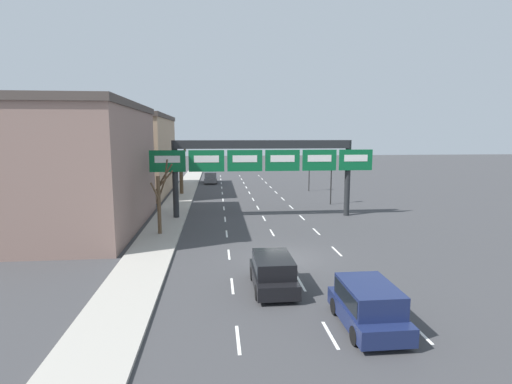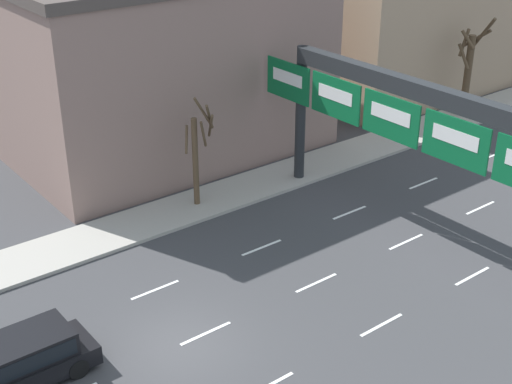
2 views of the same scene
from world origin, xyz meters
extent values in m
plane|color=#3D3D3F|center=(0.00, 0.00, 0.00)|extent=(220.00, 220.00, 0.00)
cube|color=#A8A399|center=(-8.00, 0.00, 0.07)|extent=(2.80, 110.00, 0.15)
cube|color=white|center=(-3.30, -9.00, 0.01)|extent=(0.12, 2.00, 0.01)
cube|color=white|center=(-3.30, -4.00, 0.01)|extent=(0.12, 2.00, 0.01)
cube|color=white|center=(-3.30, 1.00, 0.01)|extent=(0.12, 2.00, 0.01)
cube|color=white|center=(-3.30, 6.00, 0.01)|extent=(0.12, 2.00, 0.01)
cube|color=white|center=(-3.30, 11.00, 0.01)|extent=(0.12, 2.00, 0.01)
cube|color=white|center=(-3.30, 16.00, 0.01)|extent=(0.12, 2.00, 0.01)
cube|color=white|center=(-3.30, 21.00, 0.01)|extent=(0.12, 2.00, 0.01)
cube|color=white|center=(-3.30, 26.00, 0.01)|extent=(0.12, 2.00, 0.01)
cube|color=white|center=(-3.30, 31.00, 0.01)|extent=(0.12, 2.00, 0.01)
cube|color=white|center=(-3.30, 36.00, 0.01)|extent=(0.12, 2.00, 0.01)
cube|color=white|center=(-3.30, 41.00, 0.01)|extent=(0.12, 2.00, 0.01)
cube|color=white|center=(-3.30, 46.00, 0.01)|extent=(0.12, 2.00, 0.01)
cube|color=white|center=(0.00, -9.00, 0.01)|extent=(0.12, 2.00, 0.01)
cube|color=white|center=(0.00, -4.00, 0.01)|extent=(0.12, 2.00, 0.01)
cube|color=white|center=(0.00, 1.00, 0.01)|extent=(0.12, 2.00, 0.01)
cube|color=white|center=(0.00, 6.00, 0.01)|extent=(0.12, 2.00, 0.01)
cube|color=white|center=(0.00, 11.00, 0.01)|extent=(0.12, 2.00, 0.01)
cube|color=white|center=(0.00, 16.00, 0.01)|extent=(0.12, 2.00, 0.01)
cube|color=white|center=(0.00, 21.00, 0.01)|extent=(0.12, 2.00, 0.01)
cube|color=white|center=(0.00, 26.00, 0.01)|extent=(0.12, 2.00, 0.01)
cube|color=white|center=(0.00, 31.00, 0.01)|extent=(0.12, 2.00, 0.01)
cube|color=white|center=(0.00, 36.00, 0.01)|extent=(0.12, 2.00, 0.01)
cube|color=white|center=(0.00, 41.00, 0.01)|extent=(0.12, 2.00, 0.01)
cube|color=white|center=(0.00, 46.00, 0.01)|extent=(0.12, 2.00, 0.01)
cube|color=white|center=(3.30, -9.00, 0.01)|extent=(0.12, 2.00, 0.01)
cube|color=white|center=(3.30, -4.00, 0.01)|extent=(0.12, 2.00, 0.01)
cube|color=white|center=(3.30, 1.00, 0.01)|extent=(0.12, 2.00, 0.01)
cube|color=white|center=(3.30, 6.00, 0.01)|extent=(0.12, 2.00, 0.01)
cube|color=white|center=(3.30, 11.00, 0.01)|extent=(0.12, 2.00, 0.01)
cube|color=white|center=(3.30, 16.00, 0.01)|extent=(0.12, 2.00, 0.01)
cube|color=white|center=(3.30, 21.00, 0.01)|extent=(0.12, 2.00, 0.01)
cube|color=white|center=(3.30, 26.00, 0.01)|extent=(0.12, 2.00, 0.01)
cube|color=white|center=(3.30, 31.00, 0.01)|extent=(0.12, 2.00, 0.01)
cube|color=white|center=(3.30, 36.00, 0.01)|extent=(0.12, 2.00, 0.01)
cube|color=white|center=(3.30, 41.00, 0.01)|extent=(0.12, 2.00, 0.01)
cube|color=white|center=(3.30, 46.00, 0.01)|extent=(0.12, 2.00, 0.01)
cylinder|color=#232628|center=(-7.40, 11.56, 3.30)|extent=(0.49, 0.49, 6.60)
cylinder|color=#232628|center=(7.40, 11.56, 3.30)|extent=(0.49, 0.49, 6.60)
cube|color=#232628|center=(0.00, 11.56, 6.25)|extent=(14.80, 0.60, 0.70)
cube|color=#0C6033|center=(-7.96, 11.22, 4.91)|extent=(2.93, 0.08, 1.78)
cube|color=white|center=(-7.96, 11.17, 5.07)|extent=(2.05, 0.02, 0.57)
cube|color=#0C6033|center=(-4.78, 11.22, 4.91)|extent=(2.93, 0.08, 1.78)
cube|color=white|center=(-4.78, 11.17, 5.07)|extent=(2.05, 0.02, 0.57)
cube|color=#0C6033|center=(-1.59, 11.22, 4.91)|extent=(2.93, 0.08, 1.78)
cube|color=white|center=(-1.59, 11.17, 5.07)|extent=(2.05, 0.02, 0.57)
cube|color=#0C6033|center=(1.59, 11.22, 4.91)|extent=(2.93, 0.08, 1.78)
cube|color=white|center=(1.59, 11.17, 5.07)|extent=(2.05, 0.02, 0.57)
cube|color=#0C6033|center=(4.78, 11.22, 4.91)|extent=(2.93, 0.08, 1.78)
cube|color=white|center=(4.78, 11.17, 5.07)|extent=(2.05, 0.02, 0.57)
cube|color=#0C6033|center=(7.96, 11.22, 4.91)|extent=(2.93, 0.08, 1.78)
cube|color=white|center=(7.96, 11.17, 5.07)|extent=(2.05, 0.02, 0.57)
cube|color=gray|center=(-15.22, 8.63, 4.45)|extent=(10.85, 15.54, 8.91)
cube|color=#4C423D|center=(-15.22, 8.63, 9.16)|extent=(11.06, 15.85, 0.50)
cube|color=tan|center=(-15.23, 27.62, 4.45)|extent=(10.85, 16.74, 8.90)
cube|color=#4C423D|center=(-15.23, 27.62, 9.15)|extent=(11.07, 17.08, 0.50)
cube|color=black|center=(-1.43, -4.50, 0.52)|extent=(1.83, 4.01, 0.63)
cube|color=black|center=(-1.43, -4.54, 1.20)|extent=(1.69, 2.80, 0.74)
cube|color=black|center=(-1.43, -4.54, 1.20)|extent=(1.72, 2.58, 0.53)
cylinder|color=black|center=(-2.26, -3.30, 0.33)|extent=(0.22, 0.66, 0.66)
cylinder|color=black|center=(-0.60, -3.30, 0.33)|extent=(0.22, 0.66, 0.66)
cylinder|color=black|center=(-2.26, -5.70, 0.33)|extent=(0.22, 0.66, 0.66)
cylinder|color=black|center=(-0.60, -5.70, 0.33)|extent=(0.22, 0.66, 0.66)
cube|color=#19234C|center=(1.54, -8.56, 0.52)|extent=(1.93, 3.93, 0.65)
cube|color=#19234C|center=(1.54, -8.60, 1.26)|extent=(1.78, 2.75, 0.83)
cube|color=black|center=(1.54, -8.60, 1.26)|extent=(1.82, 2.53, 0.60)
cylinder|color=black|center=(0.66, -7.38, 0.33)|extent=(0.22, 0.66, 0.66)
cylinder|color=black|center=(2.42, -7.38, 0.33)|extent=(0.22, 0.66, 0.66)
cylinder|color=black|center=(0.66, -9.74, 0.33)|extent=(0.22, 0.66, 0.66)
cylinder|color=black|center=(2.42, -9.74, 0.33)|extent=(0.22, 0.66, 0.66)
cube|color=slate|center=(-4.84, 36.55, 0.52)|extent=(1.77, 4.72, 0.65)
cube|color=slate|center=(-4.84, 36.51, 1.25)|extent=(1.63, 3.30, 0.80)
cube|color=black|center=(-4.84, 36.51, 1.25)|extent=(1.67, 3.04, 0.57)
cylinder|color=black|center=(-5.63, 37.97, 0.33)|extent=(0.22, 0.66, 0.66)
cylinder|color=black|center=(-4.04, 37.97, 0.33)|extent=(0.22, 0.66, 0.66)
cylinder|color=black|center=(-5.63, 35.14, 0.33)|extent=(0.22, 0.66, 0.66)
cylinder|color=black|center=(-4.04, 35.14, 0.33)|extent=(0.22, 0.66, 0.66)
cylinder|color=black|center=(7.58, 17.12, 1.78)|extent=(0.12, 0.12, 3.55)
cube|color=black|center=(7.58, 17.12, 4.00)|extent=(0.30, 0.24, 0.90)
sphere|color=red|center=(7.58, 16.99, 4.30)|extent=(0.20, 0.20, 0.20)
sphere|color=#412F0C|center=(7.58, 16.99, 4.00)|extent=(0.20, 0.20, 0.20)
sphere|color=#0E3515|center=(7.58, 16.99, 3.70)|extent=(0.20, 0.20, 0.20)
cylinder|color=black|center=(7.59, 26.78, 1.62)|extent=(0.12, 0.12, 3.23)
cube|color=black|center=(7.59, 26.78, 3.68)|extent=(0.30, 0.24, 0.90)
sphere|color=#3D0E0C|center=(7.59, 26.65, 3.98)|extent=(0.20, 0.20, 0.20)
sphere|color=gold|center=(7.59, 26.65, 3.68)|extent=(0.20, 0.20, 0.20)
sphere|color=#0E3515|center=(7.59, 26.65, 3.38)|extent=(0.20, 0.20, 0.20)
cylinder|color=brown|center=(-8.01, 5.99, 2.19)|extent=(0.26, 0.26, 4.08)
cylinder|color=brown|center=(-8.23, 5.72, 3.25)|extent=(0.70, 0.59, 1.11)
cylinder|color=brown|center=(-7.68, 6.63, 3.84)|extent=(1.40, 0.81, 1.52)
cylinder|color=brown|center=(-7.47, 6.16, 4.59)|extent=(0.47, 1.21, 1.66)
cylinder|color=brown|center=(-7.55, 6.49, 4.31)|extent=(1.14, 1.08, 1.55)
cylinder|color=brown|center=(-7.73, 6.27, 3.52)|extent=(0.71, 0.73, 1.45)
cylinder|color=brown|center=(-8.09, 25.21, 2.55)|extent=(0.43, 0.43, 4.81)
cylinder|color=brown|center=(-8.06, 24.77, 4.75)|extent=(1.02, 0.26, 1.03)
cylinder|color=brown|center=(-8.18, 24.75, 3.75)|extent=(1.12, 0.41, 1.40)
cylinder|color=brown|center=(-8.52, 25.10, 4.46)|extent=(0.44, 1.07, 1.50)
cylinder|color=brown|center=(-8.30, 25.94, 4.62)|extent=(1.63, 0.64, 1.29)
cylinder|color=brown|center=(-7.84, 25.95, 5.08)|extent=(1.68, 0.73, 1.95)
camera|label=1|loc=(-3.97, -22.04, 7.12)|focal=28.00mm
camera|label=2|loc=(16.33, -9.58, 14.71)|focal=50.00mm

